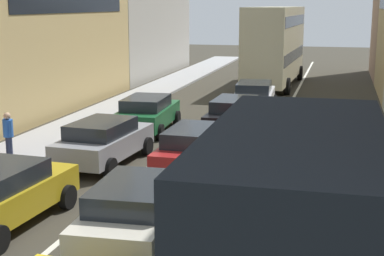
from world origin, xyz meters
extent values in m
cube|color=#A3A3A3|center=(-6.70, 20.00, 0.07)|extent=(2.60, 64.00, 0.14)
cube|color=silver|center=(-1.70, 20.00, 0.01)|extent=(0.16, 60.00, 0.01)
cube|color=silver|center=(1.70, 20.00, 0.01)|extent=(0.16, 60.00, 0.01)
cube|color=tan|center=(-12.00, 22.00, 4.88)|extent=(7.00, 14.57, 9.77)
cube|color=black|center=(-8.48, 22.00, 5.37)|extent=(0.02, 11.73, 1.10)
cube|color=#1E5933|center=(3.67, 7.21, 1.43)|extent=(2.42, 2.42, 1.90)
cube|color=black|center=(3.66, 8.42, 1.81)|extent=(2.02, 0.05, 0.70)
cube|color=black|center=(3.71, 3.45, 2.18)|extent=(2.45, 5.46, 2.80)
cube|color=white|center=(2.49, 3.43, 2.46)|extent=(0.07, 4.48, 0.90)
cylinder|color=black|center=(2.47, 7.27, 0.48)|extent=(0.31, 0.96, 0.96)
cylinder|color=black|center=(4.87, 7.30, 0.48)|extent=(0.31, 0.96, 0.96)
cube|color=beige|center=(0.06, 7.01, 0.67)|extent=(2.03, 4.39, 0.70)
cube|color=#1E2328|center=(0.07, 6.81, 1.23)|extent=(1.71, 2.49, 0.52)
cylinder|color=black|center=(-0.94, 8.42, 0.32)|extent=(0.25, 0.65, 0.64)
cylinder|color=black|center=(0.90, 8.52, 0.32)|extent=(0.25, 0.65, 0.64)
cylinder|color=black|center=(-0.78, 5.50, 0.32)|extent=(0.25, 0.65, 0.64)
cube|color=#B29319|center=(-3.51, 7.27, 0.67)|extent=(2.06, 4.40, 0.70)
cylinder|color=black|center=(-4.33, 8.78, 0.32)|extent=(0.26, 0.65, 0.64)
cylinder|color=black|center=(-2.50, 8.67, 0.32)|extent=(0.26, 0.65, 0.64)
cube|color=#A51E1E|center=(-0.02, 12.75, 0.67)|extent=(1.89, 4.34, 0.70)
cube|color=#1E2328|center=(-0.03, 12.55, 1.23)|extent=(1.63, 2.44, 0.52)
cylinder|color=black|center=(-0.91, 14.23, 0.32)|extent=(0.23, 0.64, 0.64)
cylinder|color=black|center=(0.93, 14.20, 0.32)|extent=(0.23, 0.64, 0.64)
cylinder|color=black|center=(-0.97, 11.31, 0.32)|extent=(0.23, 0.64, 0.64)
cylinder|color=black|center=(0.87, 11.27, 0.32)|extent=(0.23, 0.64, 0.64)
cube|color=gray|center=(-3.28, 13.00, 0.67)|extent=(2.09, 4.41, 0.70)
cube|color=#1E2328|center=(-3.29, 12.81, 1.23)|extent=(1.74, 2.51, 0.52)
cylinder|color=black|center=(-4.10, 14.53, 0.32)|extent=(0.26, 0.65, 0.64)
cylinder|color=black|center=(-2.26, 14.40, 0.32)|extent=(0.26, 0.65, 0.64)
cylinder|color=black|center=(-4.30, 11.61, 0.32)|extent=(0.26, 0.65, 0.64)
cylinder|color=black|center=(-2.46, 11.48, 0.32)|extent=(0.26, 0.65, 0.64)
cube|color=black|center=(0.13, 18.67, 0.67)|extent=(1.91, 4.34, 0.70)
cube|color=#1E2328|center=(0.12, 18.47, 1.23)|extent=(1.64, 2.45, 0.52)
cylinder|color=black|center=(-0.75, 20.15, 0.32)|extent=(0.24, 0.65, 0.64)
cylinder|color=black|center=(1.09, 20.11, 0.32)|extent=(0.24, 0.65, 0.64)
cylinder|color=black|center=(-0.83, 17.23, 0.32)|extent=(0.24, 0.65, 0.64)
cylinder|color=black|center=(1.01, 17.18, 0.32)|extent=(0.24, 0.65, 0.64)
cube|color=#19592D|center=(-3.50, 18.09, 0.67)|extent=(2.02, 4.39, 0.70)
cube|color=#1E2328|center=(-3.49, 17.89, 1.23)|extent=(1.71, 2.49, 0.52)
cylinder|color=black|center=(-4.49, 19.51, 0.32)|extent=(0.25, 0.65, 0.64)
cylinder|color=black|center=(-2.65, 19.60, 0.32)|extent=(0.25, 0.65, 0.64)
cylinder|color=black|center=(-4.34, 16.59, 0.32)|extent=(0.25, 0.65, 0.64)
cylinder|color=black|center=(-2.50, 16.68, 0.32)|extent=(0.25, 0.65, 0.64)
cube|color=silver|center=(0.15, 23.74, 0.67)|extent=(2.06, 4.40, 0.70)
cube|color=#1E2328|center=(0.16, 23.54, 1.23)|extent=(1.73, 2.50, 0.52)
cylinder|color=black|center=(-0.86, 25.14, 0.32)|extent=(0.26, 0.65, 0.64)
cylinder|color=black|center=(0.98, 25.26, 0.32)|extent=(0.26, 0.65, 0.64)
cylinder|color=black|center=(-0.68, 22.22, 0.32)|extent=(0.26, 0.65, 0.64)
cylinder|color=black|center=(1.16, 22.34, 0.32)|extent=(0.26, 0.65, 0.64)
cube|color=#759EB7|center=(3.37, 11.66, 0.67)|extent=(1.87, 4.33, 0.70)
cube|color=#1E2328|center=(3.37, 11.46, 1.23)|extent=(1.62, 2.43, 0.52)
cylinder|color=black|center=(2.42, 13.11, 0.32)|extent=(0.23, 0.64, 0.64)
cylinder|color=black|center=(4.26, 13.14, 0.32)|extent=(0.23, 0.64, 0.64)
cylinder|color=black|center=(2.47, 10.19, 0.32)|extent=(0.23, 0.64, 0.64)
cylinder|color=black|center=(4.31, 10.22, 0.32)|extent=(0.23, 0.64, 0.64)
cube|color=#BFB793|center=(0.08, 32.88, 1.70)|extent=(2.88, 10.58, 2.40)
cube|color=black|center=(0.08, 32.88, 2.06)|extent=(2.88, 9.95, 0.70)
cube|color=#BFB793|center=(0.08, 32.88, 3.98)|extent=(2.88, 10.58, 2.16)
cube|color=black|center=(0.08, 32.88, 4.22)|extent=(2.88, 9.95, 0.64)
cylinder|color=black|center=(-1.03, 36.70, 0.50)|extent=(0.34, 1.01, 1.00)
cylinder|color=black|center=(1.47, 36.61, 0.50)|extent=(0.34, 1.01, 1.00)
cylinder|color=black|center=(-1.28, 29.78, 0.50)|extent=(0.34, 1.01, 1.00)
cylinder|color=black|center=(1.22, 29.69, 0.50)|extent=(0.34, 1.01, 1.00)
cylinder|color=#262D47|center=(-6.53, 12.52, 0.41)|extent=(0.16, 0.16, 0.82)
cylinder|color=#262D47|center=(-6.68, 12.62, 0.41)|extent=(0.16, 0.16, 0.82)
cylinder|color=#2659B2|center=(-6.60, 12.57, 1.12)|extent=(0.34, 0.34, 0.60)
sphere|color=tan|center=(-6.60, 12.57, 1.54)|extent=(0.24, 0.24, 0.24)
cylinder|color=#2659B2|center=(-6.43, 12.44, 1.15)|extent=(0.10, 0.10, 0.55)
cylinder|color=#2659B2|center=(-6.78, 12.70, 1.15)|extent=(0.10, 0.10, 0.55)
camera|label=1|loc=(4.23, -4.37, 5.25)|focal=53.98mm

